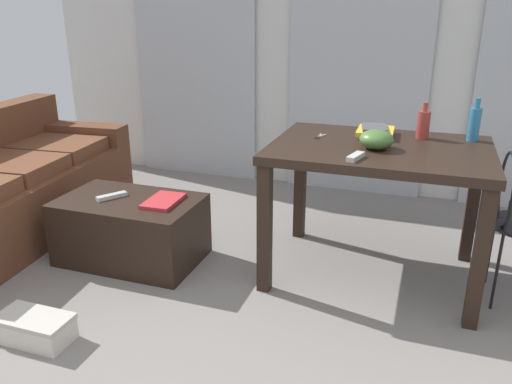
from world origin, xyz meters
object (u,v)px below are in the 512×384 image
(shoebox, at_px, (35,328))
(book_stack, at_px, (375,131))
(coffee_table, at_px, (131,229))
(bottle_far, at_px, (423,124))
(scissors, at_px, (319,137))
(bowl, at_px, (377,139))
(tv_remote_primary, at_px, (112,196))
(couch, at_px, (3,189))
(craft_table, at_px, (379,165))
(magazine, at_px, (163,201))
(bottle_near, at_px, (474,123))
(tv_remote_on_table, at_px, (356,157))

(shoebox, bearing_deg, book_stack, 45.63)
(coffee_table, height_order, book_stack, book_stack)
(bottle_far, bearing_deg, scissors, -163.93)
(bowl, xyz_separation_m, book_stack, (-0.04, 0.29, -0.02))
(tv_remote_primary, bearing_deg, bowl, 42.06)
(couch, relative_size, craft_table, 1.70)
(coffee_table, bearing_deg, magazine, 6.51)
(bottle_near, relative_size, scissors, 2.20)
(couch, height_order, bottle_far, bottle_far)
(book_stack, relative_size, shoebox, 0.70)
(bottle_near, distance_m, tv_remote_on_table, 0.82)
(couch, height_order, bottle_near, bottle_near)
(bottle_near, relative_size, tv_remote_on_table, 1.69)
(scissors, bearing_deg, bowl, -24.28)
(bowl, distance_m, shoebox, 1.96)
(tv_remote_primary, bearing_deg, book_stack, 52.68)
(tv_remote_on_table, distance_m, scissors, 0.48)
(craft_table, xyz_separation_m, magazine, (-1.22, -0.28, -0.27))
(couch, height_order, shoebox, couch)
(craft_table, relative_size, bottle_far, 5.68)
(craft_table, height_order, shoebox, craft_table)
(couch, bearing_deg, scissors, 7.91)
(couch, xyz_separation_m, tv_remote_primary, (0.96, -0.10, 0.10))
(tv_remote_on_table, bearing_deg, magazine, -167.68)
(bottle_near, height_order, tv_remote_on_table, bottle_near)
(couch, distance_m, scissors, 2.22)
(bottle_far, bearing_deg, tv_remote_on_table, -118.18)
(couch, height_order, tv_remote_primary, couch)
(scissors, xyz_separation_m, shoebox, (-1.07, -1.27, -0.73))
(couch, xyz_separation_m, magazine, (1.29, -0.06, 0.10))
(couch, distance_m, bowl, 2.55)
(shoebox, bearing_deg, coffee_table, 90.99)
(shoebox, bearing_deg, scissors, 50.02)
(coffee_table, relative_size, scissors, 7.73)
(craft_table, xyz_separation_m, bowl, (-0.02, -0.08, 0.16))
(coffee_table, bearing_deg, couch, 175.52)
(coffee_table, xyz_separation_m, shoebox, (0.02, -0.89, -0.13))
(tv_remote_primary, relative_size, shoebox, 0.52)
(bowl, height_order, magazine, bowl)
(scissors, height_order, tv_remote_primary, scissors)
(bottle_near, height_order, magazine, bottle_near)
(couch, height_order, book_stack, book_stack)
(tv_remote_primary, height_order, shoebox, tv_remote_primary)
(bottle_far, bearing_deg, couch, -170.33)
(bottle_near, distance_m, bowl, 0.61)
(scissors, distance_m, magazine, 1.00)
(bottle_far, bearing_deg, coffee_table, -161.71)
(coffee_table, relative_size, craft_table, 0.72)
(couch, bearing_deg, bowl, 3.24)
(bottle_near, relative_size, bottle_far, 1.17)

